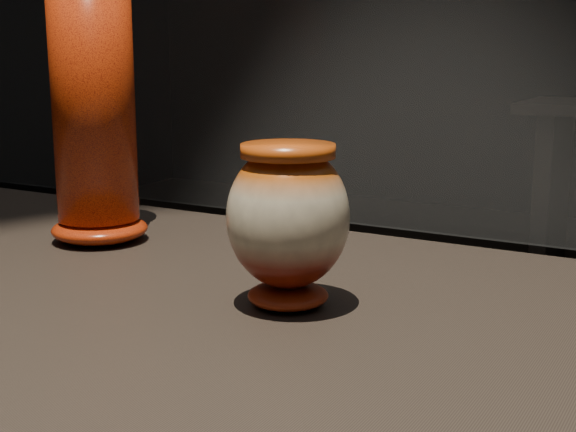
# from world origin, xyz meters

# --- Properties ---
(main_vase) EXTENTS (0.13, 0.13, 0.17)m
(main_vase) POSITION_xyz_m (-0.02, 0.06, 0.99)
(main_vase) COLOR #671509
(main_vase) RESTS_ON display_plinth
(tall_vase) EXTENTS (0.17, 0.17, 0.41)m
(tall_vase) POSITION_xyz_m (-0.39, 0.18, 1.10)
(tall_vase) COLOR red
(tall_vase) RESTS_ON display_plinth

